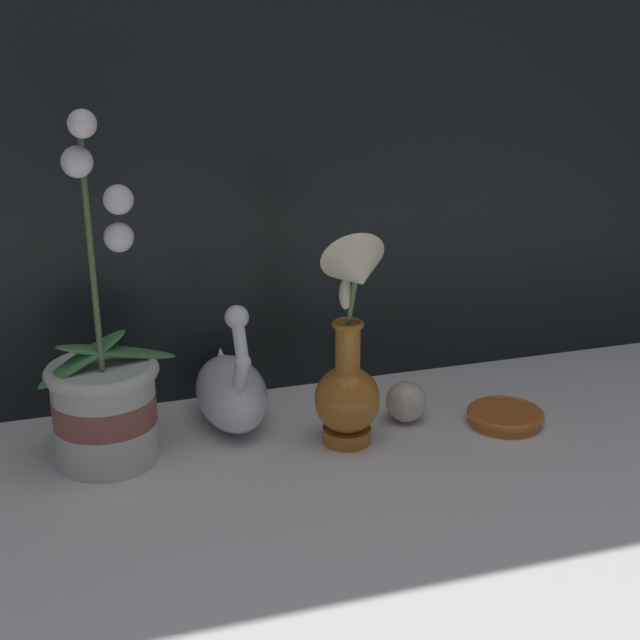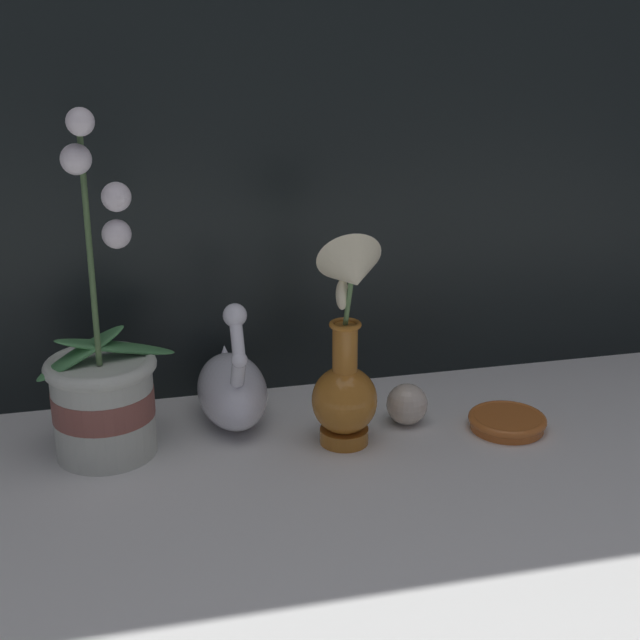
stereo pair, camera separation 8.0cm
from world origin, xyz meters
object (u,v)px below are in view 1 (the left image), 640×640
(orchid_potted_plant, at_px, (104,394))
(glass_sphere, at_px, (406,402))
(blue_vase, at_px, (350,365))
(swan_figurine, at_px, (231,389))
(amber_dish, at_px, (505,416))

(orchid_potted_plant, distance_m, glass_sphere, 0.45)
(blue_vase, bearing_deg, orchid_potted_plant, 170.21)
(swan_figurine, bearing_deg, amber_dish, -17.36)
(orchid_potted_plant, distance_m, blue_vase, 0.34)
(blue_vase, relative_size, glass_sphere, 5.10)
(orchid_potted_plant, relative_size, blue_vase, 1.50)
(swan_figurine, relative_size, glass_sphere, 3.31)
(swan_figurine, height_order, glass_sphere, swan_figurine)
(orchid_potted_plant, xyz_separation_m, blue_vase, (0.33, -0.06, 0.03))
(swan_figurine, height_order, amber_dish, swan_figurine)
(blue_vase, bearing_deg, swan_figurine, 141.24)
(blue_vase, xyz_separation_m, amber_dish, (0.25, -0.01, -0.11))
(swan_figurine, relative_size, blue_vase, 0.65)
(swan_figurine, xyz_separation_m, amber_dish, (0.39, -0.12, -0.04))
(orchid_potted_plant, relative_size, glass_sphere, 7.66)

